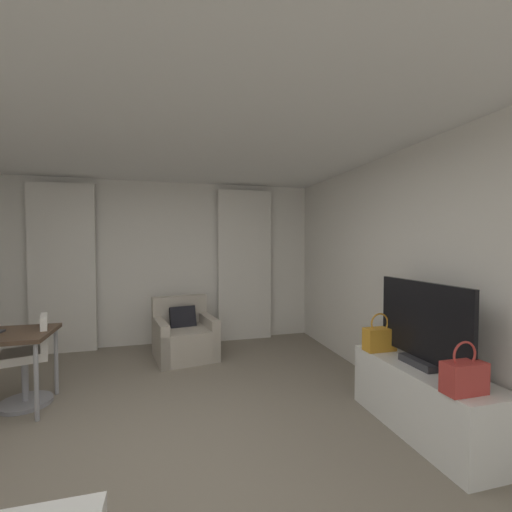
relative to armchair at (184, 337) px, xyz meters
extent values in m
plane|color=gray|center=(-0.34, -2.24, -0.28)|extent=(12.00, 12.00, 0.00)
cube|color=silver|center=(-0.34, 0.79, 1.02)|extent=(5.12, 0.06, 2.60)
cube|color=silver|center=(2.19, -2.24, 1.02)|extent=(0.06, 6.12, 2.60)
cube|color=white|center=(-0.34, -2.24, 2.35)|extent=(5.12, 6.12, 0.06)
cube|color=silver|center=(-1.71, 0.66, 0.97)|extent=(0.90, 0.06, 2.50)
cube|color=silver|center=(1.04, 0.66, 0.97)|extent=(0.90, 0.06, 2.50)
cube|color=#B2A899|center=(0.01, -0.04, -0.07)|extent=(0.92, 0.92, 0.43)
cube|color=#B2A899|center=(-0.05, 0.28, 0.35)|extent=(0.81, 0.28, 0.41)
cube|color=#B2A899|center=(0.34, 0.02, 0.00)|extent=(0.26, 0.80, 0.57)
cube|color=#B2A899|center=(-0.33, -0.10, 0.00)|extent=(0.26, 0.80, 0.57)
cube|color=black|center=(-0.01, 0.08, 0.24)|extent=(0.39, 0.26, 0.37)
cylinder|color=#99999E|center=(-1.38, -0.85, 0.07)|extent=(0.04, 0.04, 0.72)
cylinder|color=#99999E|center=(-1.38, -1.41, 0.07)|extent=(0.04, 0.04, 0.72)
cylinder|color=gray|center=(-1.61, -1.03, -0.05)|extent=(0.06, 0.06, 0.46)
cylinder|color=gray|center=(-1.61, -1.03, -0.26)|extent=(0.48, 0.48, 0.04)
cube|color=silver|center=(-1.61, -1.03, 0.22)|extent=(0.50, 0.50, 0.08)
cube|color=silver|center=(-1.45, -0.98, 0.43)|extent=(0.16, 0.36, 0.34)
cube|color=white|center=(1.88, -2.46, 0.00)|extent=(0.49, 1.35, 0.57)
cube|color=#333338|center=(1.88, -2.44, 0.31)|extent=(0.20, 0.36, 0.06)
cube|color=black|center=(1.88, -2.44, 0.67)|extent=(0.04, 1.02, 0.66)
cube|color=orange|center=(1.77, -1.99, 0.39)|extent=(0.30, 0.14, 0.22)
torus|color=orange|center=(1.77, -1.99, 0.55)|extent=(0.20, 0.02, 0.20)
cube|color=#B73833|center=(1.77, -2.96, 0.39)|extent=(0.30, 0.14, 0.22)
torus|color=#B73833|center=(1.77, -2.96, 0.55)|extent=(0.20, 0.02, 0.20)
camera|label=1|loc=(-0.22, -4.81, 1.33)|focal=23.49mm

